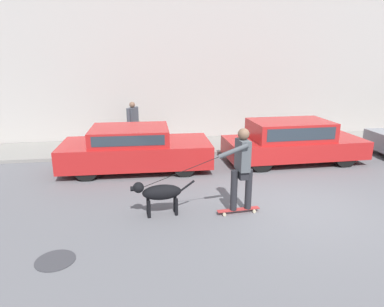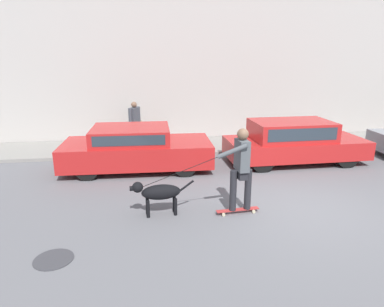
{
  "view_description": "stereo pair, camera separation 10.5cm",
  "coord_description": "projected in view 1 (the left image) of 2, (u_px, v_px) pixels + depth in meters",
  "views": [
    {
      "loc": [
        -3.31,
        -6.36,
        3.16
      ],
      "look_at": [
        -2.2,
        1.23,
        0.95
      ],
      "focal_mm": 32.0,
      "sensor_mm": 36.0,
      "label": 1
    },
    {
      "loc": [
        -3.21,
        -6.38,
        3.16
      ],
      "look_at": [
        -2.2,
        1.23,
        0.95
      ],
      "focal_mm": 32.0,
      "sensor_mm": 36.0,
      "label": 2
    }
  ],
  "objects": [
    {
      "name": "manhole_cover",
      "position": [
        55.0,
        260.0,
        5.45
      ],
      "size": [
        0.63,
        0.63,
        0.01
      ],
      "color": "#38383D",
      "rests_on": "ground_plane"
    },
    {
      "name": "skateboarder",
      "position": [
        242.0,
        166.0,
        6.84
      ],
      "size": [
        2.49,
        0.58,
        1.79
      ],
      "rotation": [
        0.0,
        0.0,
        3.23
      ],
      "color": "beige",
      "rests_on": "ground_plane"
    },
    {
      "name": "parked_car_0",
      "position": [
        135.0,
        149.0,
        9.7
      ],
      "size": [
        4.19,
        1.91,
        1.23
      ],
      "rotation": [
        0.0,
        0.0,
        -0.02
      ],
      "color": "black",
      "rests_on": "ground_plane"
    },
    {
      "name": "parked_car_1",
      "position": [
        292.0,
        142.0,
        10.35
      ],
      "size": [
        4.19,
        1.77,
        1.29
      ],
      "rotation": [
        0.0,
        0.0,
        0.03
      ],
      "color": "black",
      "rests_on": "ground_plane"
    },
    {
      "name": "pedestrian_with_bag",
      "position": [
        133.0,
        121.0,
        12.14
      ],
      "size": [
        0.45,
        0.64,
        1.49
      ],
      "rotation": [
        0.0,
        0.0,
        -0.53
      ],
      "color": "#28282D",
      "rests_on": "sidewalk_curb"
    },
    {
      "name": "back_wall",
      "position": [
        229.0,
        69.0,
        12.92
      ],
      "size": [
        32.0,
        0.3,
        5.31
      ],
      "color": "#B2ADA8",
      "rests_on": "ground_plane"
    },
    {
      "name": "ground_plane",
      "position": [
        301.0,
        207.0,
        7.38
      ],
      "size": [
        36.0,
        36.0,
        0.0
      ],
      "primitive_type": "plane",
      "color": "slate"
    },
    {
      "name": "dog",
      "position": [
        159.0,
        193.0,
        6.9
      ],
      "size": [
        1.31,
        0.36,
        0.74
      ],
      "rotation": [
        0.0,
        0.0,
        3.2
      ],
      "color": "black",
      "rests_on": "ground_plane"
    },
    {
      "name": "sidewalk_curb",
      "position": [
        236.0,
        144.0,
        12.42
      ],
      "size": [
        30.0,
        2.22,
        0.1
      ],
      "color": "gray",
      "rests_on": "ground_plane"
    }
  ]
}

